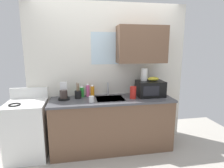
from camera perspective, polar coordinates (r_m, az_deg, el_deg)
kitchen_wall_assembly at (r=3.32m, az=0.80°, el=4.59°), size 2.82×0.42×2.50m
counter_unit at (r=3.24m, az=-0.01°, el=-12.05°), size 2.05×0.63×0.90m
sink_faucet at (r=3.29m, az=-1.28°, el=-1.50°), size 0.03×0.03×0.23m
stove_range at (r=3.31m, az=-24.63°, el=-12.64°), size 0.60×0.60×1.08m
microwave at (r=3.29m, az=11.72°, el=-1.39°), size 0.46×0.35×0.27m
banana_bunch at (r=3.28m, az=12.64°, el=1.56°), size 0.20×0.11×0.07m
paper_towel_roll at (r=3.26m, az=9.93°, el=2.94°), size 0.11×0.11×0.22m
coffee_maker at (r=3.14m, az=-14.68°, el=-2.71°), size 0.19×0.21×0.28m
dish_soap_bottle_orange at (r=3.21m, az=-6.07°, el=-2.10°), size 0.07×0.07×0.22m
dish_soap_bottle_pink at (r=3.22m, az=-7.51°, el=-1.92°), size 0.06×0.06×0.24m
dish_soap_bottle_green at (r=3.23m, az=-9.28°, el=-2.28°), size 0.07×0.07×0.20m
cereal_canister at (r=3.10m, az=6.52°, el=-2.65°), size 0.10×0.10×0.20m
mug_white at (r=2.91m, az=-6.37°, el=-4.69°), size 0.08×0.08×0.09m
utensil_crock at (r=3.15m, az=-10.46°, el=-3.14°), size 0.11×0.11×0.27m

